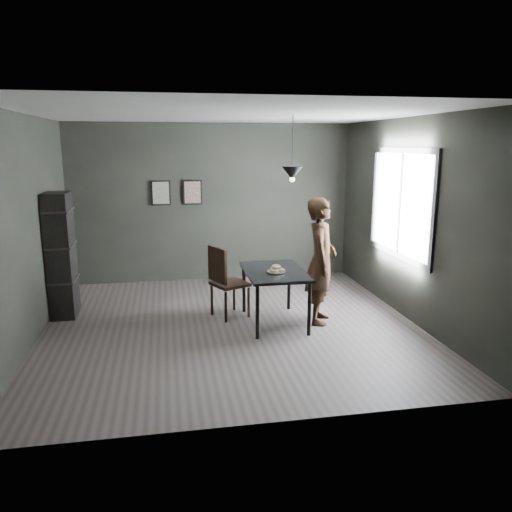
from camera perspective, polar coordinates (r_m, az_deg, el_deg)
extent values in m
plane|color=#342E2D|center=(6.92, -2.80, -7.91)|extent=(5.00, 5.00, 0.00)
cube|color=black|center=(9.02, -5.02, 6.05)|extent=(5.00, 0.10, 2.80)
cube|color=silver|center=(6.49, -3.08, 15.92)|extent=(5.00, 5.00, 0.02)
cube|color=white|center=(7.45, 16.19, 5.78)|extent=(0.02, 1.80, 1.40)
cube|color=black|center=(7.45, 16.12, 5.78)|extent=(0.04, 1.96, 1.56)
cube|color=black|center=(6.80, 2.15, -1.82)|extent=(0.80, 1.20, 0.04)
cylinder|color=black|center=(6.33, 0.16, -6.44)|extent=(0.05, 0.05, 0.71)
cylinder|color=black|center=(6.49, 6.11, -6.06)|extent=(0.05, 0.05, 0.71)
cylinder|color=black|center=(7.35, -1.38, -3.74)|extent=(0.05, 0.05, 0.71)
cylinder|color=black|center=(7.48, 3.78, -3.47)|extent=(0.05, 0.05, 0.71)
cylinder|color=silver|center=(6.69, 2.32, -1.83)|extent=(0.23, 0.23, 0.01)
torus|color=beige|center=(6.68, 2.77, -1.59)|extent=(0.13, 0.13, 0.05)
torus|color=beige|center=(6.72, 2.10, -1.50)|extent=(0.13, 0.13, 0.05)
torus|color=beige|center=(6.64, 2.11, -1.68)|extent=(0.13, 0.13, 0.05)
torus|color=beige|center=(6.67, 2.33, -1.25)|extent=(0.14, 0.15, 0.06)
imported|color=black|center=(6.87, 7.44, -0.55)|extent=(0.61, 0.74, 1.74)
cube|color=black|center=(7.14, -2.99, -3.20)|extent=(0.60, 0.60, 0.04)
cube|color=black|center=(6.96, -4.43, -1.01)|extent=(0.23, 0.42, 0.49)
cylinder|color=black|center=(6.96, -3.46, -5.87)|extent=(0.04, 0.04, 0.44)
cylinder|color=black|center=(7.16, -0.84, -5.31)|extent=(0.04, 0.04, 0.44)
cylinder|color=black|center=(7.28, -5.07, -5.07)|extent=(0.04, 0.04, 0.44)
cylinder|color=black|center=(7.47, -2.52, -4.57)|extent=(0.04, 0.04, 0.44)
cube|color=black|center=(7.61, -21.39, 0.09)|extent=(0.34, 0.60, 1.78)
cylinder|color=black|center=(6.74, 4.21, 12.60)|extent=(0.01, 0.01, 0.75)
cone|color=black|center=(6.75, 4.16, 9.41)|extent=(0.28, 0.28, 0.18)
sphere|color=#FFE0B2|center=(6.75, 4.15, 8.73)|extent=(0.07, 0.07, 0.07)
cube|color=black|center=(8.93, -10.82, 7.10)|extent=(0.34, 0.03, 0.44)
cube|color=#435E4F|center=(8.91, -10.82, 7.09)|extent=(0.28, 0.01, 0.38)
cube|color=black|center=(8.95, -7.27, 7.23)|extent=(0.34, 0.03, 0.44)
cube|color=brown|center=(8.93, -7.27, 7.22)|extent=(0.28, 0.01, 0.38)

